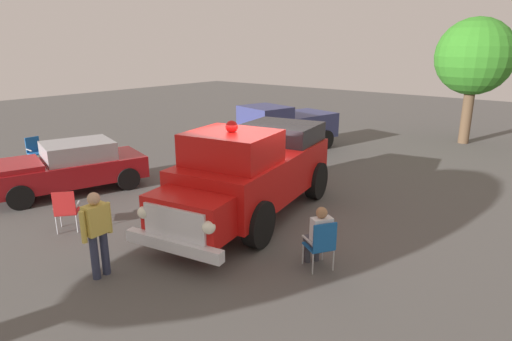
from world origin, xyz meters
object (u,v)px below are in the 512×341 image
(lawn_chair_spare, at_px, (35,149))
(classic_hot_rod, at_px, (68,167))
(oak_tree_distant, at_px, (475,57))
(lawn_chair_near_truck, at_px, (322,242))
(spectator_seated, at_px, (319,234))
(vintage_fire_truck, at_px, (252,170))
(spectator_standing, at_px, (97,229))
(lawn_chair_by_car, at_px, (66,208))
(parked_pickup, at_px, (282,127))

(lawn_chair_spare, bearing_deg, classic_hot_rod, 168.77)
(lawn_chair_spare, distance_m, oak_tree_distant, 17.84)
(classic_hot_rod, bearing_deg, lawn_chair_near_truck, -175.83)
(classic_hot_rod, xyz_separation_m, spectator_seated, (-8.15, -0.67, -0.05))
(vintage_fire_truck, bearing_deg, spectator_standing, 86.42)
(lawn_chair_spare, bearing_deg, lawn_chair_by_car, 160.48)
(parked_pickup, distance_m, lawn_chair_near_truck, 9.84)
(spectator_seated, relative_size, oak_tree_distant, 0.24)
(lawn_chair_near_truck, xyz_separation_m, lawn_chair_spare, (11.97, -0.13, 0.00))
(lawn_chair_spare, bearing_deg, oak_tree_distant, -129.04)
(lawn_chair_spare, bearing_deg, parked_pickup, -127.39)
(classic_hot_rod, relative_size, lawn_chair_by_car, 4.62)
(parked_pickup, xyz_separation_m, oak_tree_distant, (-5.43, -6.26, 2.70))
(classic_hot_rod, height_order, lawn_chair_near_truck, classic_hot_rod)
(lawn_chair_near_truck, relative_size, lawn_chair_spare, 1.00)
(parked_pickup, relative_size, spectator_standing, 3.03)
(parked_pickup, bearing_deg, spectator_standing, 107.35)
(spectator_seated, bearing_deg, lawn_chair_near_truck, 147.37)
(classic_hot_rod, distance_m, lawn_chair_spare, 3.79)
(classic_hot_rod, relative_size, spectator_seated, 3.65)
(lawn_chair_near_truck, distance_m, oak_tree_distant, 14.15)
(classic_hot_rod, bearing_deg, parked_pickup, -103.36)
(vintage_fire_truck, xyz_separation_m, spectator_seated, (-2.74, 1.29, -0.50))
(classic_hot_rod, bearing_deg, oak_tree_distant, -117.08)
(lawn_chair_by_car, bearing_deg, spectator_standing, 164.96)
(vintage_fire_truck, distance_m, lawn_chair_by_car, 4.46)
(vintage_fire_truck, bearing_deg, oak_tree_distant, -98.89)
(classic_hot_rod, height_order, oak_tree_distant, oak_tree_distant)
(classic_hot_rod, bearing_deg, vintage_fire_truck, -160.08)
(spectator_standing, height_order, oak_tree_distant, oak_tree_distant)
(lawn_chair_by_car, bearing_deg, lawn_chair_near_truck, -158.77)
(spectator_seated, bearing_deg, parked_pickup, -50.11)
(classic_hot_rod, distance_m, lawn_chair_near_truck, 8.29)
(lawn_chair_spare, distance_m, spectator_standing, 9.34)
(lawn_chair_by_car, bearing_deg, vintage_fire_truck, -127.39)
(oak_tree_distant, bearing_deg, lawn_chair_by_car, 73.81)
(classic_hot_rod, relative_size, lawn_chair_near_truck, 4.62)
(lawn_chair_by_car, xyz_separation_m, lawn_chair_spare, (6.44, -2.28, 0.00))
(spectator_standing, bearing_deg, lawn_chair_spare, -18.32)
(lawn_chair_spare, height_order, spectator_seated, spectator_seated)
(lawn_chair_near_truck, xyz_separation_m, spectator_standing, (3.11, 2.80, 0.37))
(classic_hot_rod, height_order, lawn_chair_spare, classic_hot_rod)
(lawn_chair_near_truck, distance_m, spectator_standing, 4.20)
(classic_hot_rod, distance_m, parked_pickup, 8.35)
(parked_pickup, xyz_separation_m, lawn_chair_spare, (5.64, 7.38, -0.40))
(parked_pickup, relative_size, lawn_chair_spare, 4.98)
(vintage_fire_truck, bearing_deg, lawn_chair_by_car, 52.61)
(lawn_chair_near_truck, bearing_deg, parked_pickup, -49.87)
(lawn_chair_spare, relative_size, oak_tree_distant, 0.19)
(vintage_fire_truck, xyz_separation_m, lawn_chair_by_car, (2.68, 3.51, -0.61))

